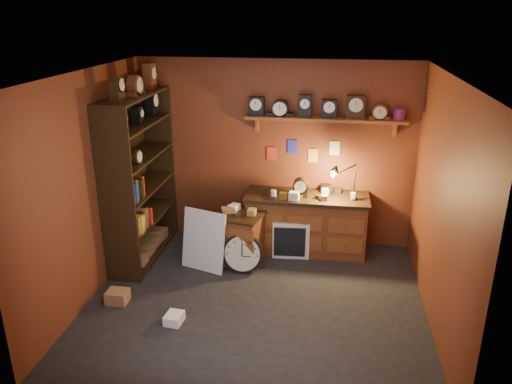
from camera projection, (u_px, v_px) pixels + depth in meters
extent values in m
plane|color=black|center=(256.00, 301.00, 6.06)|extent=(4.00, 4.00, 0.00)
cube|color=brown|center=(275.00, 154.00, 7.26)|extent=(4.00, 0.02, 2.70)
cube|color=brown|center=(222.00, 278.00, 3.92)|extent=(4.00, 0.02, 2.70)
cube|color=brown|center=(89.00, 188.00, 5.88)|extent=(0.02, 3.60, 2.70)
cube|color=brown|center=(442.00, 208.00, 5.30)|extent=(0.02, 3.60, 2.70)
cube|color=beige|center=(256.00, 75.00, 5.12)|extent=(4.00, 3.60, 0.02)
cube|color=brown|center=(325.00, 119.00, 6.82)|extent=(2.20, 0.30, 0.04)
cube|color=brown|center=(257.00, 124.00, 7.06)|extent=(0.04, 0.16, 0.20)
cube|color=brown|center=(395.00, 129.00, 6.79)|extent=(0.04, 0.16, 0.20)
cylinder|color=#B21419|center=(399.00, 114.00, 6.65)|extent=(0.16, 0.16, 0.15)
cube|color=red|center=(285.00, 154.00, 7.23)|extent=(0.14, 0.01, 0.20)
cube|color=#1C1E9B|center=(306.00, 147.00, 7.14)|extent=(0.14, 0.01, 0.20)
cube|color=gold|center=(327.00, 156.00, 7.14)|extent=(0.14, 0.01, 0.20)
cube|color=silver|center=(349.00, 149.00, 7.06)|extent=(0.14, 0.01, 0.20)
cube|color=black|center=(125.00, 178.00, 6.85)|extent=(0.03, 1.60, 2.30)
cube|color=black|center=(117.00, 199.00, 6.10)|extent=(0.45, 0.03, 2.30)
cube|color=black|center=(159.00, 162.00, 7.54)|extent=(0.45, 0.03, 2.30)
cube|color=black|center=(147.00, 251.00, 7.20)|extent=(0.43, 1.54, 0.03)
cube|color=black|center=(144.00, 219.00, 7.03)|extent=(0.43, 1.54, 0.03)
cube|color=black|center=(141.00, 189.00, 6.87)|extent=(0.43, 1.54, 0.03)
cube|color=black|center=(139.00, 158.00, 6.71)|extent=(0.43, 1.54, 0.03)
cube|color=black|center=(136.00, 125.00, 6.56)|extent=(0.43, 1.54, 0.03)
cube|color=black|center=(133.00, 96.00, 6.43)|extent=(0.43, 1.54, 0.03)
cube|color=brown|center=(306.00, 224.00, 7.22)|extent=(1.69, 0.60, 0.80)
cube|color=black|center=(307.00, 197.00, 7.07)|extent=(1.75, 0.66, 0.05)
cube|color=brown|center=(305.00, 233.00, 6.94)|extent=(1.61, 0.02, 0.52)
cylinder|color=black|center=(353.00, 198.00, 6.92)|extent=(0.12, 0.12, 0.02)
cylinder|color=black|center=(354.00, 186.00, 6.86)|extent=(0.02, 0.02, 0.38)
cylinder|color=black|center=(347.00, 169.00, 6.76)|extent=(0.27, 0.09, 0.14)
cone|color=black|center=(336.00, 172.00, 6.77)|extent=(0.18, 0.14, 0.18)
cube|color=brown|center=(239.00, 239.00, 6.90)|extent=(0.67, 0.60, 0.68)
cube|color=black|center=(239.00, 215.00, 6.78)|extent=(0.72, 0.65, 0.03)
cube|color=brown|center=(236.00, 247.00, 6.67)|extent=(0.51, 0.13, 0.58)
cylinder|color=black|center=(243.00, 253.00, 6.66)|extent=(0.54, 0.17, 0.54)
cylinder|color=beige|center=(242.00, 254.00, 6.63)|extent=(0.48, 0.11, 0.47)
cube|color=black|center=(242.00, 249.00, 6.59)|extent=(0.01, 0.04, 0.17)
cube|color=black|center=(246.00, 256.00, 6.62)|extent=(0.12, 0.01, 0.01)
cube|color=silver|center=(205.00, 268.00, 6.84)|extent=(0.66, 0.36, 0.84)
cube|color=silver|center=(291.00, 234.00, 7.22)|extent=(0.55, 0.55, 0.54)
cube|color=black|center=(290.00, 242.00, 6.97)|extent=(0.44, 0.05, 0.43)
cube|color=#956741|center=(118.00, 297.00, 6.01)|extent=(0.25, 0.21, 0.15)
cube|color=white|center=(174.00, 318.00, 5.63)|extent=(0.21, 0.24, 0.11)
cube|color=#956741|center=(254.00, 250.00, 7.14)|extent=(0.26, 0.22, 0.19)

